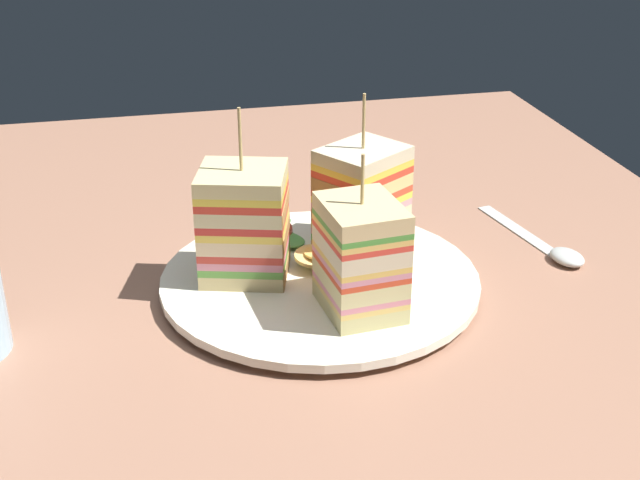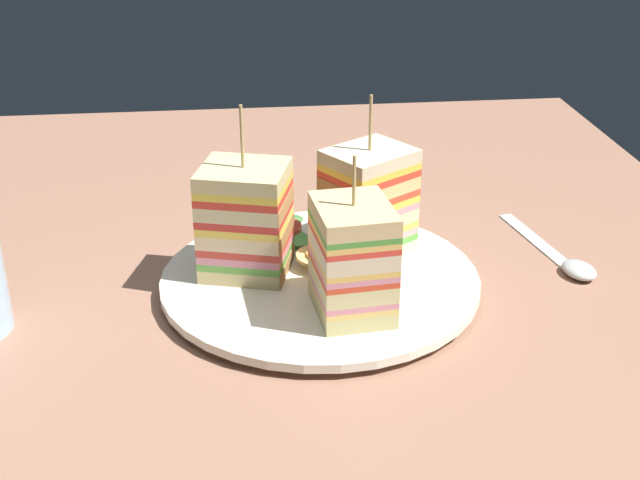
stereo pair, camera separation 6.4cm
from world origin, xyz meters
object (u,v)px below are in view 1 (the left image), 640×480
at_px(sandwich_wedge_1, 244,224).
at_px(chip_pile, 339,257).
at_px(sandwich_wedge_2, 360,258).
at_px(sandwich_wedge_0, 362,200).
at_px(spoon, 553,250).
at_px(plate, 320,281).

relative_size(sandwich_wedge_1, chip_pile, 1.69).
bearing_deg(sandwich_wedge_2, sandwich_wedge_0, -21.23).
bearing_deg(chip_pile, sandwich_wedge_0, 139.58).
bearing_deg(sandwich_wedge_1, sandwich_wedge_2, -28.69).
distance_m(sandwich_wedge_2, chip_pile, 0.07).
xyz_separation_m(sandwich_wedge_2, spoon, (-0.07, 0.18, -0.05)).
height_order(plate, sandwich_wedge_0, sandwich_wedge_0).
distance_m(sandwich_wedge_1, chip_pile, 0.08).
distance_m(sandwich_wedge_0, sandwich_wedge_2, 0.09).
distance_m(sandwich_wedge_0, spoon, 0.17).
bearing_deg(chip_pile, sandwich_wedge_1, -96.11).
relative_size(sandwich_wedge_0, spoon, 0.91).
relative_size(plate, chip_pile, 3.11).
height_order(sandwich_wedge_1, chip_pile, sandwich_wedge_1).
bearing_deg(plate, chip_pile, 115.16).
xyz_separation_m(sandwich_wedge_0, chip_pile, (0.03, -0.03, -0.03)).
relative_size(sandwich_wedge_2, chip_pile, 1.49).
bearing_deg(chip_pile, spoon, 92.75).
distance_m(plate, chip_pile, 0.02).
xyz_separation_m(sandwich_wedge_2, chip_pile, (-0.06, 0.00, -0.03)).
relative_size(sandwich_wedge_1, sandwich_wedge_2, 1.13).
xyz_separation_m(sandwich_wedge_1, spoon, (-0.00, 0.26, -0.05)).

